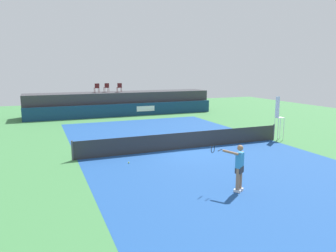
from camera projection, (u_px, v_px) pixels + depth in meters
ground_plane at (166, 138)px, 21.02m from camera, size 48.00×48.00×0.00m
court_inner at (186, 149)px, 18.28m from camera, size 12.00×22.00×0.00m
sponsor_wall at (125, 110)px, 30.49m from camera, size 18.00×0.22×1.20m
spectator_platform at (120, 103)px, 32.04m from camera, size 18.00×2.80×2.20m
spectator_chair_far_left at (97, 88)px, 30.72m from camera, size 0.47×0.47×0.89m
spectator_chair_left at (107, 87)px, 31.24m from camera, size 0.48×0.48×0.89m
spectator_chair_center at (119, 87)px, 31.39m from camera, size 0.45×0.45×0.89m
umpire_chair at (278, 115)px, 20.42m from camera, size 0.50×0.50×2.76m
tennis_net at (186, 141)px, 18.20m from camera, size 12.40×0.02×0.95m
net_post_near at (72, 151)px, 15.90m from camera, size 0.10×0.10×1.00m
net_post_far at (274, 132)px, 20.48m from camera, size 0.10×0.10×1.00m
tennis_player at (239, 166)px, 11.81m from camera, size 1.12×0.98×1.77m
tennis_ball at (129, 163)px, 15.46m from camera, size 0.07×0.07×0.07m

